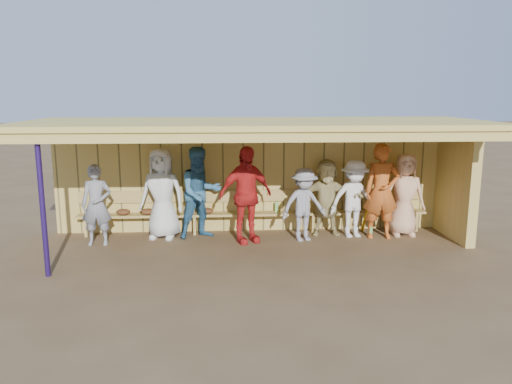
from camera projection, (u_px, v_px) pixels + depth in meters
ground at (257, 247)px, 9.95m from camera, size 90.00×90.00×0.00m
player_a at (97, 205)px, 9.96m from camera, size 0.61×0.41×1.64m
player_b at (162, 193)px, 10.41m from camera, size 1.06×0.82×1.91m
player_c at (200, 193)px, 10.44m from camera, size 1.15×1.05×1.93m
player_d at (246, 195)px, 10.10m from camera, size 1.26×0.93×1.98m
player_e at (304, 205)px, 10.26m from camera, size 1.11×0.84×1.52m
player_f at (326, 197)px, 10.67m from camera, size 1.55×0.57×1.65m
player_g at (382, 191)px, 10.41m from camera, size 0.76×0.53×2.00m
player_h at (404, 195)px, 10.63m from camera, size 0.87×0.57×1.78m
player_extra at (354, 199)px, 10.52m from camera, size 1.16×0.79×1.65m
dugout_structure at (274, 158)px, 10.31m from camera, size 8.80×3.20×2.50m
bench at (254, 209)px, 10.94m from camera, size 7.60×0.34×0.93m
dugout_equipment at (198, 212)px, 10.74m from camera, size 6.05×0.62×0.80m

